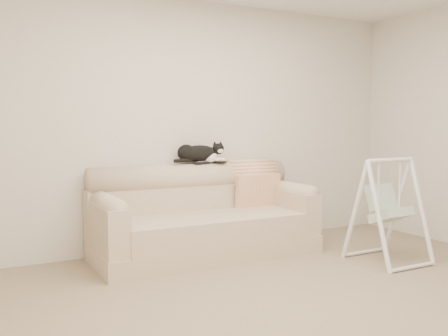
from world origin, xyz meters
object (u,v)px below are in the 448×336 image
remote_b (218,162)px  tuxedo_cat (199,153)px  baby_swing (388,210)px  sofa (202,220)px  remote_a (202,163)px

remote_b → tuxedo_cat: size_ratio=0.28×
remote_b → baby_swing: size_ratio=0.16×
sofa → tuxedo_cat: 0.71m
baby_swing → remote_a: bearing=136.6°
sofa → remote_b: 0.67m
baby_swing → tuxedo_cat: bearing=136.1°
tuxedo_cat → sofa: bearing=-109.2°
baby_swing → remote_b: bearing=131.9°
remote_b → baby_swing: (1.15, -1.29, -0.41)m
remote_b → tuxedo_cat: (-0.21, 0.02, 0.10)m
remote_a → remote_b: remote_a is taller
remote_b → tuxedo_cat: tuxedo_cat is taller
remote_a → baby_swing: baby_swing is taller
remote_a → tuxedo_cat: bearing=107.3°
sofa → remote_b: remote_b is taller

